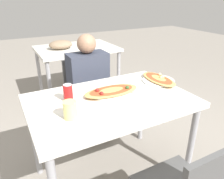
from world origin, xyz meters
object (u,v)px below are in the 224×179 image
(person_seated, at_px, (89,82))
(soda_can, at_px, (68,93))
(dining_table, at_px, (111,108))
(drink_glass, at_px, (70,110))
(pizza_main, at_px, (111,91))
(chair_far_seated, at_px, (86,93))
(pizza_second, at_px, (159,79))

(person_seated, relative_size, soda_can, 8.98)
(dining_table, xyz_separation_m, drink_glass, (-0.34, -0.12, 0.14))
(dining_table, bearing_deg, pizza_main, 58.01)
(chair_far_seated, relative_size, soda_can, 6.73)
(chair_far_seated, relative_size, pizza_main, 1.91)
(pizza_main, bearing_deg, soda_can, 172.73)
(soda_can, xyz_separation_m, pizza_second, (0.81, -0.01, -0.04))
(chair_far_seated, xyz_separation_m, drink_glass, (-0.42, -0.84, 0.32))
(chair_far_seated, distance_m, pizza_second, 0.81)
(chair_far_seated, bearing_deg, pizza_main, 87.49)
(drink_glass, bearing_deg, pizza_main, 26.57)
(dining_table, xyz_separation_m, pizza_main, (0.05, 0.07, 0.10))
(person_seated, bearing_deg, pizza_main, 86.97)
(dining_table, height_order, drink_glass, drink_glass)
(chair_far_seated, height_order, pizza_second, chair_far_seated)
(pizza_second, bearing_deg, person_seated, 132.22)
(drink_glass, height_order, pizza_second, drink_glass)
(chair_far_seated, xyz_separation_m, soda_can, (-0.36, -0.60, 0.33))
(pizza_main, xyz_separation_m, soda_can, (-0.33, 0.04, 0.04))
(pizza_second, bearing_deg, pizza_main, -176.02)
(dining_table, bearing_deg, pizza_second, 11.33)
(drink_glass, xyz_separation_m, pizza_second, (0.87, 0.23, -0.04))
(person_seated, xyz_separation_m, pizza_second, (0.46, -0.50, 0.12))
(pizza_main, distance_m, drink_glass, 0.44)
(pizza_main, relative_size, pizza_second, 1.11)
(dining_table, xyz_separation_m, person_seated, (0.07, 0.61, -0.02))
(person_seated, relative_size, drink_glass, 9.90)
(drink_glass, bearing_deg, person_seated, 60.21)
(chair_far_seated, bearing_deg, pizza_second, 126.66)
(chair_far_seated, xyz_separation_m, person_seated, (0.00, -0.11, 0.17))
(chair_far_seated, bearing_deg, drink_glass, 63.55)
(drink_glass, bearing_deg, chair_far_seated, 63.55)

